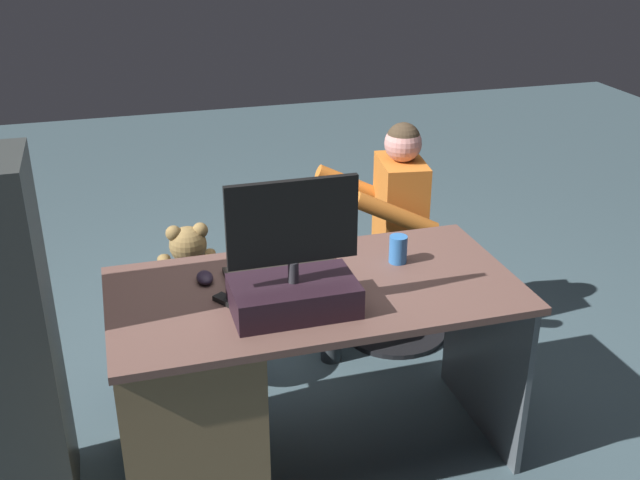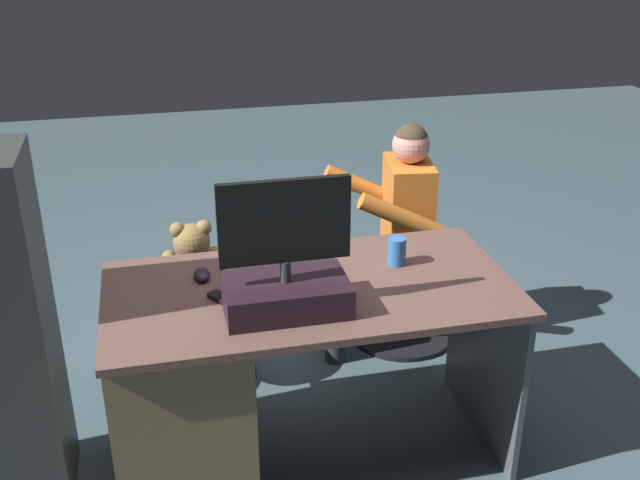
{
  "view_description": "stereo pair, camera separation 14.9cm",
  "coord_description": "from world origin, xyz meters",
  "px_view_note": "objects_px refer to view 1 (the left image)",
  "views": [
    {
      "loc": [
        0.65,
        2.67,
        2.04
      ],
      "look_at": [
        -0.1,
        0.07,
        0.8
      ],
      "focal_mm": 42.53,
      "sensor_mm": 36.0,
      "label": 1
    },
    {
      "loc": [
        0.51,
        2.7,
        2.04
      ],
      "look_at": [
        -0.1,
        0.07,
        0.8
      ],
      "focal_mm": 42.53,
      "sensor_mm": 36.0,
      "label": 2
    }
  ],
  "objects_px": {
    "keyboard": "(282,271)",
    "computer_mouse": "(205,278)",
    "monitor": "(293,280)",
    "teddy_bear": "(189,267)",
    "desk": "(214,385)",
    "tv_remote": "(232,303)",
    "visitor_chair": "(396,292)",
    "person": "(382,222)",
    "office_chair_teddy": "(195,336)",
    "cup": "(398,249)"
  },
  "relations": [
    {
      "from": "monitor",
      "to": "teddy_bear",
      "type": "xyz_separation_m",
      "value": [
        0.27,
        -0.77,
        -0.29
      ]
    },
    {
      "from": "computer_mouse",
      "to": "person",
      "type": "distance_m",
      "value": 1.11
    },
    {
      "from": "monitor",
      "to": "teddy_bear",
      "type": "relative_size",
      "value": 1.29
    },
    {
      "from": "tv_remote",
      "to": "office_chair_teddy",
      "type": "relative_size",
      "value": 0.3
    },
    {
      "from": "desk",
      "to": "monitor",
      "type": "height_order",
      "value": "monitor"
    },
    {
      "from": "monitor",
      "to": "visitor_chair",
      "type": "bearing_deg",
      "value": -129.47
    },
    {
      "from": "cup",
      "to": "tv_remote",
      "type": "xyz_separation_m",
      "value": [
        0.67,
        0.15,
        -0.04
      ]
    },
    {
      "from": "desk",
      "to": "tv_remote",
      "type": "xyz_separation_m",
      "value": [
        -0.07,
        0.05,
        0.36
      ]
    },
    {
      "from": "monitor",
      "to": "cup",
      "type": "distance_m",
      "value": 0.54
    },
    {
      "from": "keyboard",
      "to": "computer_mouse",
      "type": "distance_m",
      "value": 0.28
    },
    {
      "from": "keyboard",
      "to": "person",
      "type": "bearing_deg",
      "value": -135.67
    },
    {
      "from": "desk",
      "to": "computer_mouse",
      "type": "relative_size",
      "value": 15.27
    },
    {
      "from": "person",
      "to": "tv_remote",
      "type": "bearing_deg",
      "value": 43.33
    },
    {
      "from": "tv_remote",
      "to": "visitor_chair",
      "type": "relative_size",
      "value": 0.29
    },
    {
      "from": "keyboard",
      "to": "computer_mouse",
      "type": "height_order",
      "value": "computer_mouse"
    },
    {
      "from": "desk",
      "to": "visitor_chair",
      "type": "distance_m",
      "value": 1.29
    },
    {
      "from": "cup",
      "to": "visitor_chair",
      "type": "xyz_separation_m",
      "value": [
        -0.28,
        -0.67,
        -0.58
      ]
    },
    {
      "from": "tv_remote",
      "to": "cup",
      "type": "bearing_deg",
      "value": 159.93
    },
    {
      "from": "tv_remote",
      "to": "desk",
      "type": "bearing_deg",
      "value": -66.84
    },
    {
      "from": "monitor",
      "to": "visitor_chair",
      "type": "height_order",
      "value": "monitor"
    },
    {
      "from": "desk",
      "to": "monitor",
      "type": "xyz_separation_m",
      "value": [
        -0.27,
        0.14,
        0.46
      ]
    },
    {
      "from": "computer_mouse",
      "to": "cup",
      "type": "height_order",
      "value": "cup"
    },
    {
      "from": "office_chair_teddy",
      "to": "tv_remote",
      "type": "bearing_deg",
      "value": 96.07
    },
    {
      "from": "office_chair_teddy",
      "to": "visitor_chair",
      "type": "bearing_deg",
      "value": -171.3
    },
    {
      "from": "office_chair_teddy",
      "to": "keyboard",
      "type": "bearing_deg",
      "value": 121.22
    },
    {
      "from": "desk",
      "to": "teddy_bear",
      "type": "xyz_separation_m",
      "value": [
        -0.0,
        -0.63,
        0.18
      ]
    },
    {
      "from": "monitor",
      "to": "visitor_chair",
      "type": "relative_size",
      "value": 0.9
    },
    {
      "from": "computer_mouse",
      "to": "desk",
      "type": "bearing_deg",
      "value": 85.89
    },
    {
      "from": "computer_mouse",
      "to": "visitor_chair",
      "type": "bearing_deg",
      "value": -148.25
    },
    {
      "from": "cup",
      "to": "office_chair_teddy",
      "type": "relative_size",
      "value": 0.21
    },
    {
      "from": "tv_remote",
      "to": "visitor_chair",
      "type": "xyz_separation_m",
      "value": [
        -0.95,
        -0.82,
        -0.53
      ]
    },
    {
      "from": "cup",
      "to": "teddy_bear",
      "type": "relative_size",
      "value": 0.3
    },
    {
      "from": "keyboard",
      "to": "tv_remote",
      "type": "xyz_separation_m",
      "value": [
        0.22,
        0.19,
        -0.0
      ]
    },
    {
      "from": "desk",
      "to": "visitor_chair",
      "type": "bearing_deg",
      "value": -142.93
    },
    {
      "from": "cup",
      "to": "tv_remote",
      "type": "bearing_deg",
      "value": 12.99
    },
    {
      "from": "computer_mouse",
      "to": "keyboard",
      "type": "bearing_deg",
      "value": 178.01
    },
    {
      "from": "office_chair_teddy",
      "to": "person",
      "type": "relative_size",
      "value": 0.46
    },
    {
      "from": "monitor",
      "to": "person",
      "type": "distance_m",
      "value": 1.14
    },
    {
      "from": "desk",
      "to": "person",
      "type": "height_order",
      "value": "person"
    },
    {
      "from": "desk",
      "to": "tv_remote",
      "type": "height_order",
      "value": "tv_remote"
    },
    {
      "from": "keyboard",
      "to": "tv_remote",
      "type": "relative_size",
      "value": 2.8
    },
    {
      "from": "desk",
      "to": "cup",
      "type": "distance_m",
      "value": 0.85
    },
    {
      "from": "monitor",
      "to": "person",
      "type": "relative_size",
      "value": 0.43
    },
    {
      "from": "computer_mouse",
      "to": "person",
      "type": "xyz_separation_m",
      "value": [
        -0.92,
        -0.61,
        -0.14
      ]
    },
    {
      "from": "keyboard",
      "to": "teddy_bear",
      "type": "height_order",
      "value": "teddy_bear"
    },
    {
      "from": "desk",
      "to": "keyboard",
      "type": "bearing_deg",
      "value": -155.1
    },
    {
      "from": "computer_mouse",
      "to": "person",
      "type": "relative_size",
      "value": 0.09
    },
    {
      "from": "computer_mouse",
      "to": "visitor_chair",
      "type": "height_order",
      "value": "computer_mouse"
    },
    {
      "from": "keyboard",
      "to": "teddy_bear",
      "type": "xyz_separation_m",
      "value": [
        0.29,
        -0.49,
        -0.18
      ]
    },
    {
      "from": "computer_mouse",
      "to": "person",
      "type": "bearing_deg",
      "value": -146.37
    }
  ]
}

